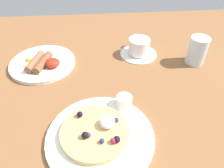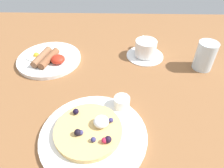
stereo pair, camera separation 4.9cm
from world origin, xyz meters
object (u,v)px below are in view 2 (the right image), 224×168
(breakfast_plate, at_px, (49,59))
(coffee_cup, at_px, (146,47))
(coffee_saucer, at_px, (145,55))
(syrup_ramekin, at_px, (122,102))
(water_glass, at_px, (205,56))
(pancake_plate, at_px, (94,135))

(breakfast_plate, xyz_separation_m, coffee_cup, (0.35, 0.04, 0.03))
(breakfast_plate, relative_size, coffee_saucer, 1.65)
(syrup_ramekin, relative_size, coffee_cup, 0.41)
(syrup_ramekin, relative_size, water_glass, 0.45)
(breakfast_plate, distance_m, water_glass, 0.55)
(coffee_saucer, xyz_separation_m, water_glass, (0.19, -0.07, 0.05))
(pancake_plate, xyz_separation_m, syrup_ramekin, (0.07, 0.10, 0.02))
(coffee_saucer, distance_m, water_glass, 0.21)
(pancake_plate, relative_size, syrup_ramekin, 6.00)
(syrup_ramekin, xyz_separation_m, coffee_saucer, (0.09, 0.27, -0.02))
(coffee_saucer, bearing_deg, breakfast_plate, -173.58)
(breakfast_plate, distance_m, coffee_saucer, 0.36)
(water_glass, bearing_deg, coffee_saucer, 160.41)
(coffee_saucer, height_order, coffee_cup, coffee_cup)
(pancake_plate, distance_m, syrup_ramekin, 0.12)
(syrup_ramekin, distance_m, coffee_cup, 0.29)
(syrup_ramekin, xyz_separation_m, breakfast_plate, (-0.26, 0.23, -0.02))
(breakfast_plate, bearing_deg, water_glass, -3.00)
(coffee_saucer, bearing_deg, syrup_ramekin, -108.56)
(water_glass, bearing_deg, pancake_plate, -139.98)
(syrup_ramekin, bearing_deg, coffee_cup, 71.58)
(pancake_plate, distance_m, coffee_cup, 0.40)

